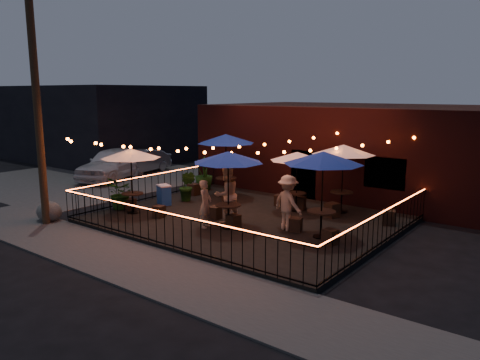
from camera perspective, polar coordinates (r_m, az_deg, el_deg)
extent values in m
plane|color=black|center=(15.45, -3.67, -6.71)|extent=(110.00, 110.00, 0.00)
cube|color=black|center=(16.92, 0.80, -4.87)|extent=(10.00, 8.00, 0.15)
cube|color=#3F3D3A|center=(13.31, -13.06, -9.77)|extent=(18.00, 2.50, 0.05)
cube|color=#3F3D3A|center=(26.86, -17.46, 0.32)|extent=(11.00, 12.00, 0.02)
cube|color=black|center=(22.96, 14.94, 3.79)|extent=(14.00, 8.00, 4.00)
cube|color=black|center=(20.07, 7.87, 0.50)|extent=(1.20, 0.24, 2.20)
cube|color=black|center=(18.53, 17.34, 0.84)|extent=(1.60, 0.24, 1.20)
cube|color=black|center=(34.31, -16.65, 6.72)|extent=(12.00, 9.00, 5.00)
cylinder|color=#3B2618|center=(17.37, -23.46, 7.79)|extent=(0.26, 0.26, 8.00)
cube|color=black|center=(14.02, -9.12, -7.68)|extent=(10.00, 0.04, 0.04)
cube|color=black|center=(13.76, -9.23, -4.04)|extent=(10.00, 0.04, 0.04)
cube|color=#F8541C|center=(13.75, -9.24, -3.92)|extent=(10.00, 0.03, 0.02)
cube|color=black|center=(20.19, -10.65, -2.04)|extent=(0.04, 8.00, 0.04)
cube|color=black|center=(20.01, -10.74, 0.53)|extent=(0.04, 8.00, 0.04)
cube|color=#F8541C|center=(20.00, -10.74, 0.61)|extent=(0.03, 8.00, 0.02)
cube|color=black|center=(14.58, 16.89, -7.30)|extent=(0.04, 8.00, 0.04)
cube|color=black|center=(14.33, 17.08, -3.79)|extent=(0.04, 8.00, 0.04)
cube|color=#F8541C|center=(14.32, 17.09, -3.67)|extent=(0.03, 8.00, 0.02)
cylinder|color=black|center=(18.04, -12.88, -3.87)|extent=(0.44, 0.44, 0.03)
cylinder|color=black|center=(17.95, -12.93, -2.77)|extent=(0.06, 0.06, 0.72)
cylinder|color=black|center=(17.87, -12.97, -1.62)|extent=(0.80, 0.80, 0.04)
cylinder|color=black|center=(17.78, -13.04, -0.17)|extent=(0.04, 0.04, 2.40)
cone|color=silver|center=(17.62, -13.18, 3.19)|extent=(2.44, 2.44, 0.35)
cylinder|color=black|center=(20.23, -1.70, -2.01)|extent=(0.49, 0.49, 0.03)
cylinder|color=black|center=(20.15, -1.70, -0.91)|extent=(0.07, 0.07, 0.81)
cylinder|color=black|center=(20.07, -1.71, 0.25)|extent=(0.90, 0.90, 0.04)
cylinder|color=black|center=(19.98, -1.72, 1.70)|extent=(0.05, 0.05, 2.69)
cone|color=navy|center=(19.83, -1.74, 5.05)|extent=(2.76, 2.76, 0.39)
cylinder|color=black|center=(15.68, -1.42, -5.80)|extent=(0.47, 0.47, 0.03)
cylinder|color=black|center=(15.57, -1.42, -4.47)|extent=(0.06, 0.06, 0.76)
cylinder|color=black|center=(15.48, -1.43, -3.07)|extent=(0.85, 0.85, 0.04)
cylinder|color=black|center=(15.37, -1.44, -1.30)|extent=(0.05, 0.05, 2.54)
cone|color=navy|center=(15.17, -1.46, 2.81)|extent=(3.07, 3.07, 0.37)
cylinder|color=black|center=(17.98, 6.84, -3.72)|extent=(0.41, 0.41, 0.03)
cylinder|color=black|center=(17.91, 6.86, -2.69)|extent=(0.06, 0.06, 0.67)
cylinder|color=black|center=(17.83, 6.89, -1.61)|extent=(0.75, 0.75, 0.04)
cylinder|color=black|center=(17.74, 6.92, -0.25)|extent=(0.04, 0.04, 2.24)
cone|color=silver|center=(17.58, 6.99, 2.89)|extent=(2.62, 2.62, 0.33)
cylinder|color=black|center=(14.92, 9.80, -6.81)|extent=(0.49, 0.49, 0.03)
cylinder|color=black|center=(14.81, 9.85, -5.35)|extent=(0.07, 0.07, 0.80)
cylinder|color=black|center=(14.70, 9.90, -3.81)|extent=(0.89, 0.89, 0.04)
cylinder|color=black|center=(14.59, 9.96, -1.86)|extent=(0.05, 0.05, 2.67)
cone|color=navy|center=(14.38, 10.11, 2.69)|extent=(3.21, 3.21, 0.39)
cylinder|color=black|center=(18.06, 12.20, -3.82)|extent=(0.47, 0.47, 0.03)
cylinder|color=black|center=(17.97, 12.25, -2.66)|extent=(0.06, 0.06, 0.76)
cylinder|color=black|center=(17.89, 12.30, -1.44)|extent=(0.85, 0.85, 0.04)
cylinder|color=black|center=(17.79, 12.36, 0.09)|extent=(0.05, 0.05, 2.54)
cone|color=silver|center=(17.63, 12.50, 3.64)|extent=(3.03, 3.03, 0.37)
cube|color=black|center=(18.54, -13.17, -2.88)|extent=(0.45, 0.45, 0.41)
cube|color=black|center=(17.17, -9.85, -3.81)|extent=(0.40, 0.40, 0.43)
cube|color=black|center=(20.66, -5.65, -1.14)|extent=(0.43, 0.43, 0.49)
cube|color=black|center=(19.39, -1.57, -2.02)|extent=(0.36, 0.36, 0.40)
cube|color=black|center=(16.74, -3.05, -4.00)|extent=(0.40, 0.40, 0.45)
cube|color=black|center=(15.60, -0.80, -5.07)|extent=(0.45, 0.45, 0.46)
cube|color=black|center=(18.71, 4.87, -2.48)|extent=(0.44, 0.44, 0.43)
cube|color=black|center=(18.19, 7.29, -2.81)|extent=(0.50, 0.50, 0.49)
cube|color=black|center=(15.36, 6.82, -5.42)|extent=(0.47, 0.47, 0.44)
cube|color=black|center=(14.24, 10.93, -6.82)|extent=(0.44, 0.44, 0.46)
cube|color=black|center=(17.28, 11.17, -3.61)|extent=(0.55, 0.55, 0.51)
cube|color=black|center=(16.77, 17.69, -4.39)|extent=(0.55, 0.55, 0.50)
imported|color=#D0AF90|center=(15.62, -4.25, -2.91)|extent=(0.56, 0.68, 1.60)
imported|color=tan|center=(16.11, -1.66, -1.79)|extent=(0.95, 1.11, 1.97)
imported|color=tan|center=(15.31, 5.86, -2.79)|extent=(1.32, 0.98, 1.83)
imported|color=#133E0C|center=(18.56, -14.31, -1.57)|extent=(1.35, 1.24, 1.26)
imported|color=#1D4012|center=(19.47, -6.46, -0.75)|extent=(0.84, 0.76, 1.26)
imported|color=#1A410D|center=(21.73, -4.45, 0.85)|extent=(1.08, 1.08, 1.53)
cube|color=#1947AB|center=(19.00, -9.25, -1.86)|extent=(0.68, 0.59, 0.76)
cube|color=silver|center=(18.92, -9.29, -0.67)|extent=(0.73, 0.64, 0.05)
ellipsoid|color=#3E3F3A|center=(18.24, -22.25, -3.60)|extent=(0.96, 0.83, 0.73)
imported|color=silver|center=(25.94, -15.24, 1.96)|extent=(3.69, 5.36, 1.69)
imported|color=#A0A0A7|center=(27.46, -12.13, 2.20)|extent=(1.94, 4.23, 1.34)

